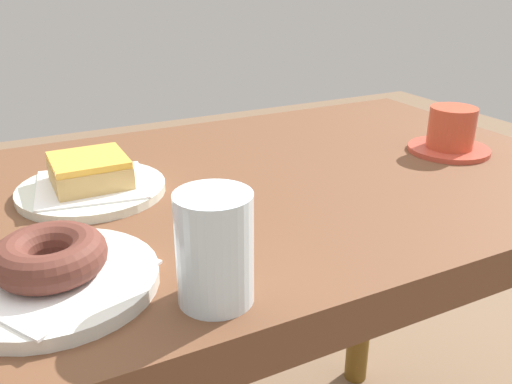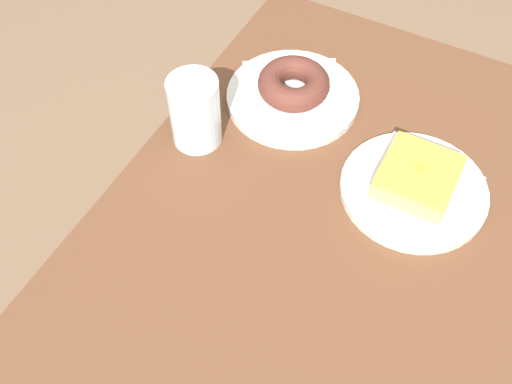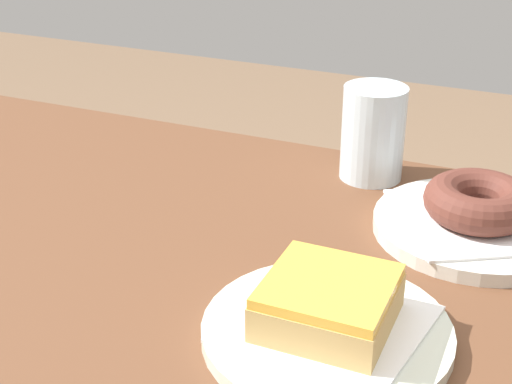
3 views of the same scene
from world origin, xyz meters
The scene contains 9 objects.
table centered at (0.00, 0.00, 0.65)m, with size 1.07×0.64×0.75m.
plate_glazed_square centered at (0.21, -0.06, 0.76)m, with size 0.20×0.20×0.01m, color silver.
napkin_glazed_square centered at (0.21, -0.06, 0.77)m, with size 0.14×0.14×0.00m, color white.
donut_glazed_square centered at (0.21, -0.06, 0.79)m, with size 0.10×0.10×0.04m.
plate_chocolate_ring centered at (0.29, 0.17, 0.76)m, with size 0.20×0.20×0.01m, color silver.
napkin_chocolate_ring centered at (0.29, 0.17, 0.77)m, with size 0.15×0.15×0.00m, color white.
donut_chocolate_ring centered at (0.29, 0.17, 0.79)m, with size 0.11×0.11×0.04m, color brown.
water_glass centered at (0.16, 0.26, 0.81)m, with size 0.07×0.07×0.11m, color silver.
coffee_cup centered at (-0.37, 0.04, 0.79)m, with size 0.13×0.13×0.08m.
Camera 1 is at (0.32, 0.66, 1.05)m, focal length 37.91 mm.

